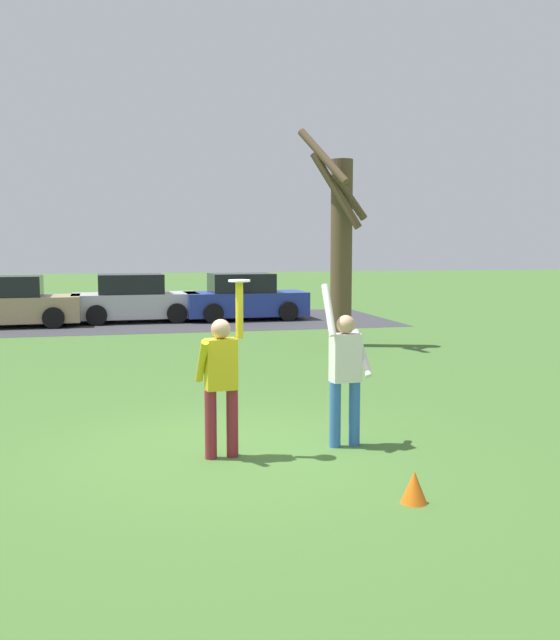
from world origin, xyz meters
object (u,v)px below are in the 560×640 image
parked_car_silver (134,300)px  person_catcher (221,376)px  field_cone_orange (414,487)px  bare_tree_tall (340,245)px  person_defender (345,369)px  parked_car_tan (11,303)px  parked_car_blue (244,298)px  frisbee_disc (239,281)px

parked_car_silver → person_catcher: bearing=-89.4°
person_catcher → field_cone_orange: size_ratio=6.50×
bare_tree_tall → person_defender: bearing=-107.5°
parked_car_tan → parked_car_blue: bearing=1.4°
person_catcher → parked_car_silver: size_ratio=0.50×
person_catcher → person_defender: person_catcher is taller
bare_tree_tall → person_catcher: bearing=-116.2°
field_cone_orange → bare_tree_tall: bearing=76.0°
parked_car_tan → bare_tree_tall: bearing=-37.9°
parked_car_silver → bare_tree_tall: size_ratio=0.77×
parked_car_tan → parked_car_silver: size_ratio=1.00×
field_cone_orange → parked_car_silver: bearing=97.6°
person_catcher → field_cone_orange: bearing=-53.7°
frisbee_disc → field_cone_orange: bearing=-53.5°
field_cone_orange → parked_car_tan: bearing=110.0°
parked_car_silver → parked_car_blue: size_ratio=1.00×
frisbee_disc → person_catcher: bearing=-175.4°
field_cone_orange → frisbee_disc: bearing=126.5°
person_defender → frisbee_disc: bearing=0.0°
field_cone_orange → person_catcher: bearing=130.9°
frisbee_disc → parked_car_silver: (-0.93, 15.53, -1.37)m
person_defender → bare_tree_tall: size_ratio=0.38×
parked_car_tan → field_cone_orange: (6.12, -16.80, -0.57)m
person_catcher → parked_car_silver: person_catcher is taller
frisbee_disc → parked_car_tan: (-4.73, 14.91, -1.37)m
parked_car_blue → field_cone_orange: 17.30m
person_defender → parked_car_silver: person_defender is taller
person_catcher → frisbee_disc: 1.13m
parked_car_silver → parked_car_blue: (3.70, -0.17, 0.00)m
parked_car_blue → frisbee_disc: bearing=-102.2°
parked_car_blue → bare_tree_tall: bearing=-81.6°
frisbee_disc → bare_tree_tall: bare_tree_tall is taller
person_defender → parked_car_blue: (1.42, 15.24, -0.25)m
parked_car_silver → bare_tree_tall: bare_tree_tall is taller
parked_car_blue → person_catcher: bearing=-103.0°
person_catcher → person_defender: (1.57, 0.13, -0.00)m
parked_car_tan → parked_car_silver: 3.85m
person_defender → frisbee_disc: (-1.34, -0.11, 1.11)m
frisbee_disc → parked_car_blue: bearing=79.8°
frisbee_disc → parked_car_blue: 15.66m
person_catcher → bare_tree_tall: bearing=59.1°
bare_tree_tall → parked_car_tan: bearing=144.1°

